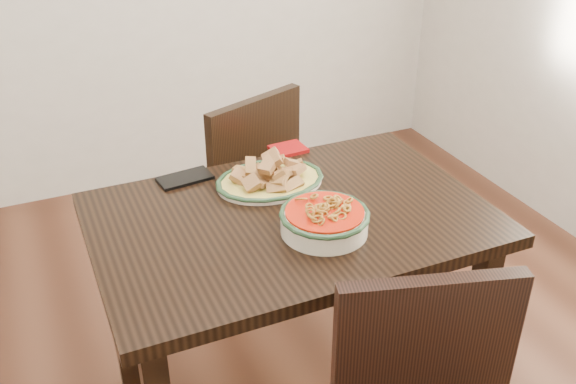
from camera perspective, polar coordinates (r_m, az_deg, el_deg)
name	(u,v)px	position (r m, az deg, el deg)	size (l,w,h in m)	color
dining_table	(291,245)	(1.89, 0.25, -4.70)	(1.12, 0.75, 0.75)	black
chair_far	(238,187)	(2.49, -4.48, 0.48)	(0.54, 0.54, 0.89)	black
fish_plate	(270,171)	(1.97, -1.62, 1.85)	(0.34, 0.26, 0.11)	beige
noodle_bowl	(324,218)	(1.73, 3.26, -2.31)	(0.25, 0.25, 0.08)	silver
smartphone	(185,178)	(2.04, -9.15, 1.23)	(0.17, 0.09, 0.01)	black
napkin	(288,149)	(2.20, 0.02, 3.85)	(0.11, 0.10, 0.01)	#940A0A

